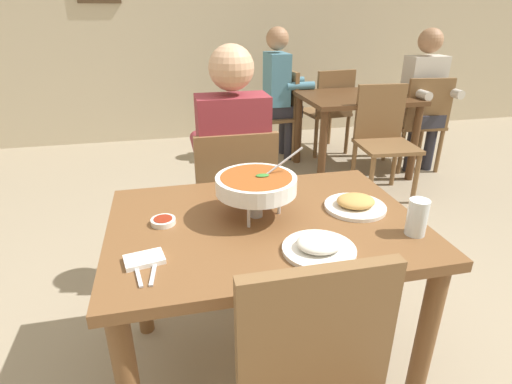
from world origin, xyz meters
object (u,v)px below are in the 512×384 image
Objects in this scene: drink_glass at (417,219)px; chair_bg_right at (383,134)px; chair_bg_middle at (421,119)px; patron_bg_middle at (424,92)px; chair_bg_left at (279,109)px; chair_bg_corner at (329,107)px; dining_table_far at (356,109)px; rice_plate at (319,246)px; dining_table_main at (265,248)px; curry_bowl at (256,185)px; chair_diner_main at (234,198)px; diner_main at (232,155)px; appetizer_plate at (355,204)px; patron_bg_left at (280,86)px; sauce_dish at (163,221)px.

drink_glass is 0.14× the size of chair_bg_right.
chair_bg_middle is 0.24m from patron_bg_middle.
chair_bg_left and chair_bg_corner have the same top height.
dining_table_far is 0.64m from chair_bg_middle.
rice_plate is 0.27× the size of chair_bg_middle.
dining_table_main is 2.18m from chair_bg_right.
patron_bg_middle reaches higher than chair_bg_middle.
dining_table_far is (1.43, 2.12, -0.26)m from curry_bowl.
diner_main is at bearing 90.00° from chair_diner_main.
patron_bg_middle is (2.06, 1.41, 0.24)m from chair_diner_main.
dining_table_main is at bearing -134.73° from chair_bg_middle.
rice_plate and appetizer_plate have the same top height.
patron_bg_left and patron_bg_middle have the same top height.
chair_bg_right is (0.02, -0.51, -0.10)m from dining_table_far.
sauce_dish is at bearing -140.28° from chair_bg_middle.
diner_main is at bearing 117.63° from appetizer_plate.
dining_table_main is 0.87× the size of patron_bg_middle.
chair_bg_left is at bearing 67.55° from diner_main.
dining_table_far is 1.11× the size of chair_bg_middle.
diner_main is 2.44m from chair_bg_middle.
patron_bg_left is (1.20, 2.66, -0.00)m from sauce_dish.
chair_bg_right is (-0.61, -0.40, 0.00)m from chair_bg_middle.
dining_table_main is 2.85m from patron_bg_left.
chair_bg_left is 1.00× the size of chair_bg_right.
sauce_dish is 0.10× the size of chair_bg_corner.
appetizer_plate is 2.89m from chair_bg_corner.
dining_table_far is 0.81m from patron_bg_left.
rice_plate is 1.85× the size of drink_glass.
curry_bowl reaches higher than chair_bg_left.
chair_bg_right reaches higher than rice_plate.
chair_bg_left and chair_bg_right have the same top height.
chair_bg_middle is at bearing -119.42° from patron_bg_middle.
curry_bowl is 0.37× the size of chair_bg_right.
dining_table_far is at bearing 45.63° from diner_main.
rice_plate is at bearing -103.38° from chair_bg_left.
chair_bg_corner is at bearing 69.54° from appetizer_plate.
curry_bowl is 3.04m from chair_bg_corner.
chair_bg_middle is (1.54, 2.26, -0.28)m from drink_glass.
patron_bg_middle reaches higher than dining_table_main.
patron_bg_left reaches higher than rice_plate.
sauce_dish is at bearing -114.13° from chair_bg_left.
diner_main is 1.46× the size of chair_bg_left.
diner_main is 3.94× the size of curry_bowl.
drink_glass is 0.10× the size of patron_bg_left.
dining_table_main is 1.14× the size of dining_table_far.
patron_bg_left reaches higher than chair_bg_left.
diner_main is at bearing 97.03° from rice_plate.
sauce_dish is (-0.49, 0.30, -0.01)m from rice_plate.
sauce_dish is at bearing -118.90° from diner_main.
diner_main is 2.16m from patron_bg_left.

